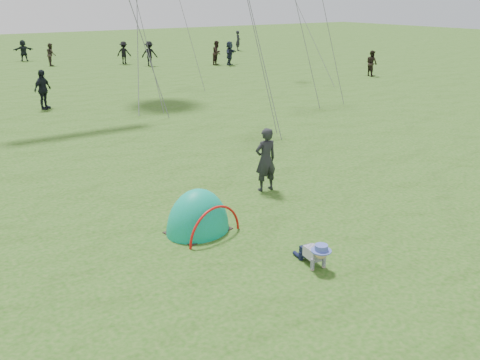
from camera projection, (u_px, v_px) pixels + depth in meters
ground at (303, 262)px, 10.24m from camera, size 140.00×140.00×0.00m
crawling_toddler at (315, 253)px, 10.00m from camera, size 0.58×0.76×0.53m
popup_tent at (198, 231)px, 11.58m from camera, size 1.69×1.49×1.90m
standing_adult at (266, 160)px, 13.74m from camera, size 0.64×0.44×1.67m
crowd_person_1 at (51, 54)px, 38.44m from camera, size 0.69×0.84×1.59m
crowd_person_2 at (43, 90)px, 23.68m from camera, size 1.08×0.95×1.75m
crowd_person_3 at (149, 54)px, 38.34m from camera, size 1.28×1.14×1.72m
crowd_person_5 at (230, 53)px, 38.73m from camera, size 1.56×1.33×1.69m
crowd_person_7 at (217, 53)px, 38.81m from camera, size 1.05×0.98×1.71m
crowd_person_9 at (124, 53)px, 39.36m from camera, size 1.19×1.14×1.63m
crowd_person_11 at (23, 51)px, 41.05m from camera, size 1.54×0.69×1.60m
crowd_person_12 at (238, 41)px, 48.80m from camera, size 0.71×0.77×1.77m
crowd_person_13 at (372, 63)px, 33.49m from camera, size 0.70×0.84×1.58m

